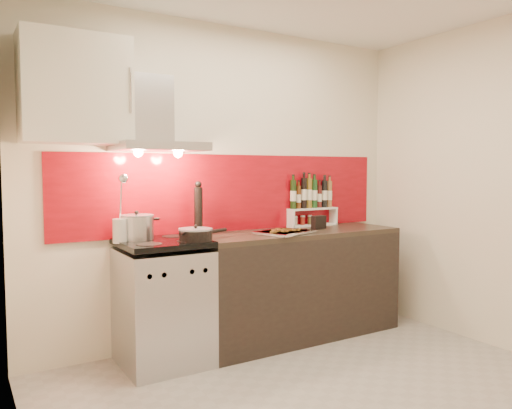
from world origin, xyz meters
TOP-DOWN VIEW (x-y plane):
  - floor at (0.00, 0.00)m, footprint 3.40×3.40m
  - back_wall at (0.00, 1.40)m, footprint 3.40×0.02m
  - left_wall at (-1.70, 0.00)m, footprint 0.02×2.80m
  - right_wall at (1.70, 0.00)m, footprint 0.02×2.80m
  - backsplash at (0.05, 1.39)m, footprint 3.00×0.02m
  - range_stove at (-0.70, 1.10)m, footprint 0.60×0.60m
  - counter at (0.50, 1.10)m, footprint 1.80×0.60m
  - range_hood at (-0.70, 1.24)m, footprint 0.62×0.50m
  - upper_cabinet at (-1.25, 1.22)m, footprint 0.70×0.35m
  - stock_pot at (-0.85, 1.22)m, footprint 0.25×0.25m
  - saute_pan at (-0.50, 0.95)m, footprint 0.45×0.28m
  - utensil_jar at (-0.98, 1.17)m, footprint 0.10×0.15m
  - pepper_mill at (-0.35, 1.24)m, footprint 0.07×0.07m
  - step_shelf at (0.83, 1.34)m, footprint 0.51×0.14m
  - caddy_box at (0.73, 1.10)m, footprint 0.14×0.07m
  - baking_tray at (0.30, 1.00)m, footprint 0.54×0.48m

SIDE VIEW (x-z plane):
  - floor at x=0.00m, z-range 0.00..0.00m
  - range_stove at x=-0.70m, z-range -0.01..0.90m
  - counter at x=0.50m, z-range 0.00..0.90m
  - baking_tray at x=0.30m, z-range 0.90..0.93m
  - saute_pan at x=-0.50m, z-range 0.90..1.01m
  - caddy_box at x=0.73m, z-range 0.90..1.02m
  - stock_pot at x=-0.85m, z-range 0.89..1.11m
  - utensil_jar at x=-0.98m, z-range 0.80..1.29m
  - pepper_mill at x=-0.35m, z-range 0.89..1.32m
  - step_shelf at x=0.83m, z-range 0.89..1.33m
  - backsplash at x=0.05m, z-range 0.90..1.54m
  - back_wall at x=0.00m, z-range 0.00..2.60m
  - left_wall at x=-1.70m, z-range 0.00..2.60m
  - right_wall at x=1.70m, z-range 0.00..2.60m
  - range_hood at x=-0.70m, z-range 1.44..2.05m
  - upper_cabinet at x=-1.25m, z-range 1.59..2.31m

